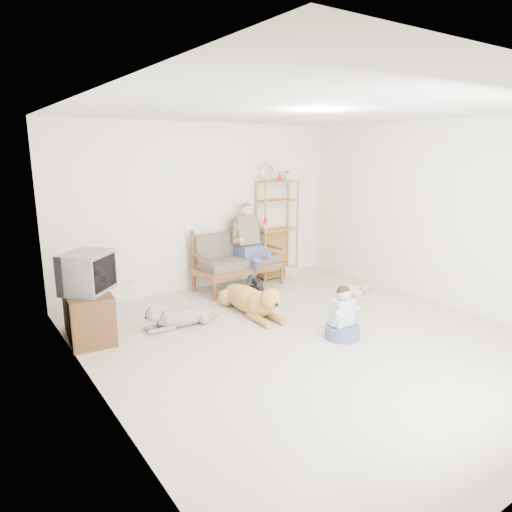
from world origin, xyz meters
TOP-DOWN VIEW (x-y plane):
  - floor at (0.00, 0.00)m, footprint 5.50×5.50m
  - ceiling at (0.00, 0.00)m, footprint 5.50×5.50m
  - wall_back at (0.00, 2.75)m, footprint 5.00×0.00m
  - wall_left at (-2.50, 0.00)m, footprint 0.00×5.50m
  - wall_right at (2.50, 0.00)m, footprint 0.00×5.50m
  - loveseat at (0.43, 2.42)m, footprint 1.55×0.82m
  - man at (0.61, 2.24)m, footprint 0.54×0.77m
  - etagere at (1.37, 2.55)m, footprint 0.77×0.34m
  - book_stack at (1.62, 2.49)m, footprint 0.28×0.23m
  - tv_stand at (-2.23, 1.60)m, footprint 0.59×0.95m
  - crt_tv at (-2.20, 1.57)m, footprint 0.74×0.74m
  - wall_outlet at (-1.25, 2.73)m, footprint 0.12×0.02m
  - golden_retriever at (-0.09, 1.19)m, footprint 0.44×1.63m
  - shaggy_dog at (-1.17, 1.32)m, footprint 1.14×0.31m
  - terrier at (1.71, 0.91)m, footprint 0.30×0.62m
  - child at (0.35, -0.16)m, footprint 0.43×0.43m

SIDE VIEW (x-z plane):
  - floor at x=0.00m, z-range 0.00..0.00m
  - book_stack at x=1.62m, z-range 0.00..0.16m
  - terrier at x=1.71m, z-range -0.02..0.22m
  - shaggy_dog at x=-1.17m, z-range -0.03..0.30m
  - golden_retriever at x=-0.09m, z-range -0.05..0.45m
  - child at x=0.35m, z-range -0.09..0.58m
  - wall_outlet at x=-1.25m, z-range 0.26..0.34m
  - tv_stand at x=-2.23m, z-range 0.00..0.60m
  - loveseat at x=0.43m, z-range 0.01..0.96m
  - man at x=0.61m, z-range 0.03..1.27m
  - crt_tv at x=-2.20m, z-range 0.60..1.09m
  - etagere at x=1.37m, z-range -0.13..1.92m
  - wall_left at x=-2.50m, z-range -1.40..4.10m
  - wall_right at x=2.50m, z-range -1.40..4.10m
  - wall_back at x=0.00m, z-range -1.15..3.85m
  - ceiling at x=0.00m, z-range 2.70..2.70m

